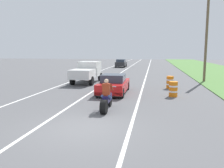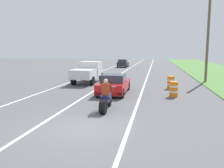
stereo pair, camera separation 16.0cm
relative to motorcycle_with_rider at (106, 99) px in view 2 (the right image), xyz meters
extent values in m
plane|color=#565659|center=(-0.35, -2.74, -0.59)|extent=(160.00, 160.00, 0.00)
cube|color=white|center=(-5.75, 17.26, -0.59)|extent=(0.14, 120.00, 0.01)
cube|color=white|center=(1.45, 17.26, -0.59)|extent=(0.14, 120.00, 0.01)
cube|color=white|center=(-2.15, 17.26, -0.59)|extent=(0.14, 120.00, 0.01)
cylinder|color=black|center=(0.00, -0.60, -0.25)|extent=(0.28, 0.69, 0.69)
cylinder|color=black|center=(0.00, 0.95, -0.28)|extent=(0.12, 0.63, 0.63)
cube|color=#1E194C|center=(0.00, 0.23, 0.02)|extent=(0.28, 1.10, 0.36)
cylinder|color=#B2B2B7|center=(0.00, 0.87, 0.09)|extent=(0.08, 0.36, 0.73)
cylinder|color=#A5A5AA|center=(0.00, 0.85, 0.52)|extent=(0.70, 0.05, 0.05)
cube|color=#993319|center=(0.00, 0.00, 0.50)|extent=(0.36, 0.24, 0.60)
sphere|color=beige|center=(0.00, 0.00, 0.92)|extent=(0.22, 0.22, 0.22)
cylinder|color=#384C7A|center=(-0.18, 0.03, 0.10)|extent=(0.14, 0.47, 0.32)
cylinder|color=#993319|center=(-0.22, 0.30, 0.55)|extent=(0.10, 0.51, 0.40)
cylinder|color=#384C7A|center=(0.18, 0.03, 0.10)|extent=(0.14, 0.47, 0.32)
cylinder|color=#993319|center=(0.22, 0.30, 0.55)|extent=(0.10, 0.51, 0.40)
cube|color=red|center=(-0.47, 4.92, -0.07)|extent=(1.80, 4.30, 0.64)
cube|color=#333D4C|center=(-0.47, 4.72, 0.51)|extent=(1.56, 1.70, 0.52)
cube|color=black|center=(-0.47, 2.87, -0.31)|extent=(1.76, 0.20, 0.28)
cylinder|color=black|center=(-1.27, 6.52, -0.27)|extent=(0.24, 0.64, 0.64)
cylinder|color=black|center=(0.33, 6.52, -0.27)|extent=(0.24, 0.64, 0.64)
cylinder|color=black|center=(-1.27, 3.32, -0.27)|extent=(0.24, 0.64, 0.64)
cylinder|color=black|center=(0.33, 3.32, -0.27)|extent=(0.24, 0.64, 0.64)
cube|color=silver|center=(-3.92, 10.82, 0.69)|extent=(1.90, 2.10, 1.40)
cube|color=#333D4C|center=(-3.92, 11.17, 1.07)|extent=(1.67, 0.29, 0.57)
cube|color=silver|center=(-3.92, 8.57, 0.39)|extent=(1.90, 2.70, 0.80)
cylinder|color=black|center=(-4.79, 11.62, -0.19)|extent=(0.28, 0.80, 0.80)
cylinder|color=black|center=(-3.05, 11.62, -0.19)|extent=(0.28, 0.80, 0.80)
cylinder|color=black|center=(-4.79, 8.27, -0.19)|extent=(0.28, 0.80, 0.80)
cylinder|color=black|center=(-3.05, 8.27, -0.19)|extent=(0.28, 0.80, 0.80)
cylinder|color=brown|center=(7.21, 12.52, 3.56)|extent=(0.24, 0.24, 8.30)
cylinder|color=orange|center=(3.61, 4.37, -0.09)|extent=(0.56, 0.56, 1.00)
cylinder|color=white|center=(3.61, 4.37, 0.11)|extent=(0.58, 0.58, 0.10)
cylinder|color=white|center=(3.61, 4.37, -0.24)|extent=(0.58, 0.58, 0.10)
cylinder|color=orange|center=(3.63, 7.76, -0.09)|extent=(0.56, 0.56, 1.00)
cylinder|color=white|center=(3.63, 7.76, 0.11)|extent=(0.58, 0.58, 0.10)
cylinder|color=white|center=(3.63, 7.76, -0.24)|extent=(0.58, 0.58, 0.10)
cube|color=#262628|center=(-3.76, 32.13, 0.06)|extent=(1.76, 4.00, 0.70)
cube|color=#333D4C|center=(-3.76, 31.93, 0.66)|extent=(1.56, 2.00, 0.50)
cylinder|color=black|center=(-4.56, 33.53, -0.29)|extent=(0.20, 0.60, 0.60)
cylinder|color=black|center=(-2.96, 33.53, -0.29)|extent=(0.20, 0.60, 0.60)
cylinder|color=black|center=(-4.56, 30.73, -0.29)|extent=(0.20, 0.60, 0.60)
cylinder|color=black|center=(-2.96, 30.73, -0.29)|extent=(0.20, 0.60, 0.60)
camera|label=1|loc=(2.27, -10.96, 2.37)|focal=36.58mm
camera|label=2|loc=(2.42, -10.93, 2.37)|focal=36.58mm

